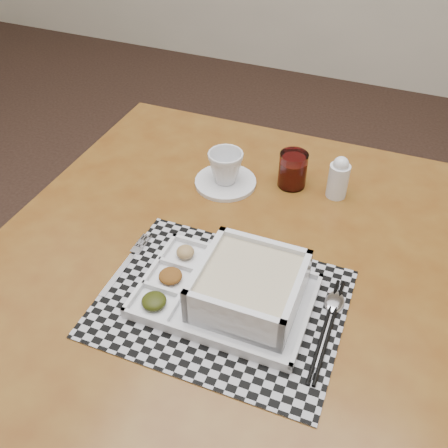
% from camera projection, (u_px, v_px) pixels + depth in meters
% --- Properties ---
extents(floor, '(5.00, 5.00, 0.00)m').
position_uv_depth(floor, '(58.00, 329.00, 1.85)').
color(floor, black).
rests_on(floor, ground).
extents(dining_table, '(1.06, 1.06, 0.78)m').
position_uv_depth(dining_table, '(239.00, 282.00, 1.08)').
color(dining_table, '#5E3111').
rests_on(dining_table, ground).
extents(placemat, '(0.45, 0.36, 0.00)m').
position_uv_depth(placemat, '(222.00, 303.00, 0.93)').
color(placemat, '#A3A2A9').
rests_on(placemat, dining_table).
extents(serving_tray, '(0.32, 0.23, 0.09)m').
position_uv_depth(serving_tray, '(241.00, 290.00, 0.91)').
color(serving_tray, silver).
rests_on(serving_tray, placemat).
extents(fork, '(0.02, 0.19, 0.00)m').
position_uv_depth(fork, '(127.00, 262.00, 1.01)').
color(fork, silver).
rests_on(fork, placemat).
extents(spoon, '(0.04, 0.18, 0.01)m').
position_uv_depth(spoon, '(333.00, 307.00, 0.92)').
color(spoon, silver).
rests_on(spoon, placemat).
extents(chopsticks, '(0.02, 0.24, 0.01)m').
position_uv_depth(chopsticks, '(327.00, 329.00, 0.88)').
color(chopsticks, black).
rests_on(chopsticks, placemat).
extents(saucer, '(0.15, 0.15, 0.01)m').
position_uv_depth(saucer, '(226.00, 182.00, 1.22)').
color(saucer, silver).
rests_on(saucer, dining_table).
extents(cup, '(0.11, 0.11, 0.08)m').
position_uv_depth(cup, '(226.00, 167.00, 1.19)').
color(cup, silver).
rests_on(cup, saucer).
extents(juice_glass, '(0.07, 0.07, 0.09)m').
position_uv_depth(juice_glass, '(293.00, 171.00, 1.19)').
color(juice_glass, white).
rests_on(juice_glass, dining_table).
extents(creamer_bottle, '(0.05, 0.05, 0.11)m').
position_uv_depth(creamer_bottle, '(339.00, 178.00, 1.15)').
color(creamer_bottle, silver).
rests_on(creamer_bottle, dining_table).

